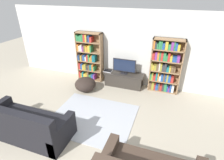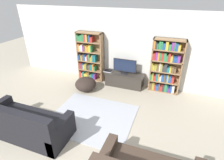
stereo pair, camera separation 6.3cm
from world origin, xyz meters
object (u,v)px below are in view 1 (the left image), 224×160
laptop (108,71)px  beanbag_ottoman (85,84)px  television (124,66)px  couch_left_sectional (26,125)px  bookshelf_left (89,57)px  tv_stand (124,79)px  bookshelf_right (165,66)px

laptop → beanbag_ottoman: size_ratio=0.42×
television → couch_left_sectional: size_ratio=0.39×
couch_left_sectional → television: bearing=64.4°
bookshelf_left → laptop: bearing=-9.9°
laptop → bookshelf_left: bearing=170.1°
bookshelf_left → tv_stand: 1.56m
laptop → couch_left_sectional: (-0.88, -3.10, -0.20)m
beanbag_ottoman → television: bearing=32.9°
couch_left_sectional → bookshelf_right: bearing=49.0°
bookshelf_right → couch_left_sectional: bookshelf_right is taller
tv_stand → couch_left_sectional: 3.45m
bookshelf_right → tv_stand: bearing=-174.7°
bookshelf_right → beanbag_ottoman: bookshelf_right is taller
tv_stand → laptop: bearing=-178.5°
television → beanbag_ottoman: size_ratio=1.13×
tv_stand → television: (0.00, -0.01, 0.52)m
bookshelf_left → tv_stand: (1.42, -0.13, -0.64)m
bookshelf_right → bookshelf_left: bearing=179.9°
laptop → bookshelf_right: bearing=4.1°
tv_stand → television: size_ratio=1.73×
bookshelf_left → couch_left_sectional: size_ratio=0.87×
tv_stand → beanbag_ottoman: 1.38m
bookshelf_right → tv_stand: (-1.32, -0.12, -0.64)m
bookshelf_left → bookshelf_right: size_ratio=1.00×
bookshelf_right → television: bookshelf_right is taller
television → beanbag_ottoman: television is taller
tv_stand → beanbag_ottoman: tv_stand is taller
television → laptop: 0.66m
tv_stand → bookshelf_left: bearing=174.9°
laptop → tv_stand: bearing=1.5°
bookshelf_right → television: 1.34m
bookshelf_right → couch_left_sectional: (-2.81, -3.23, -0.59)m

